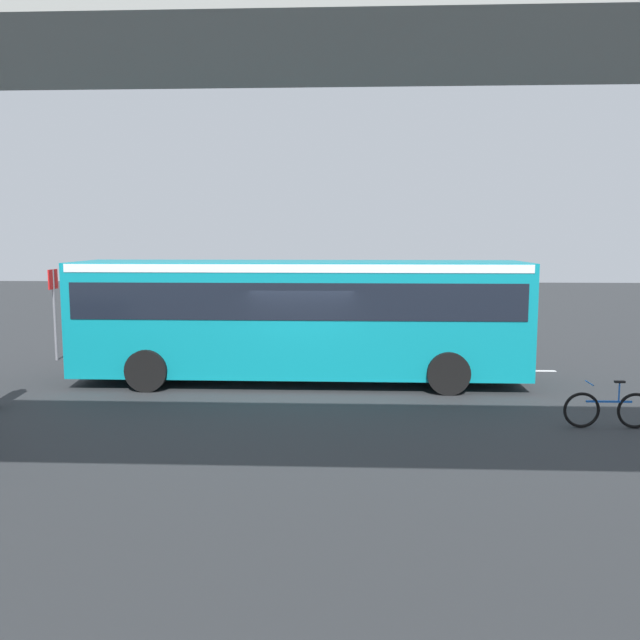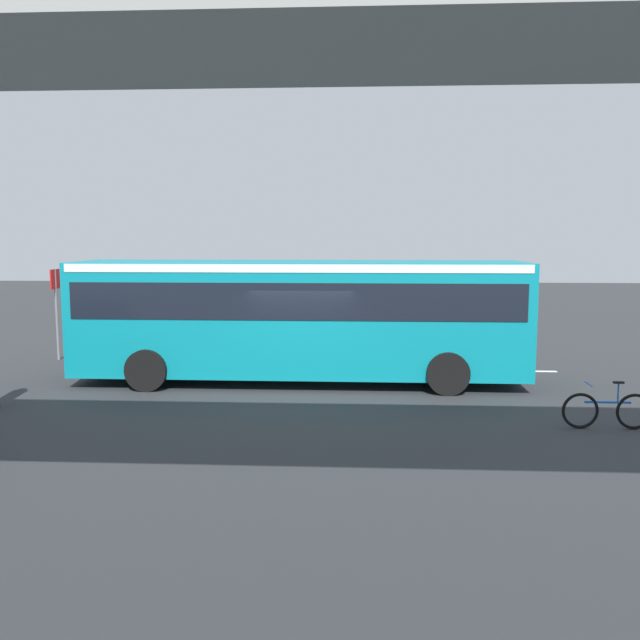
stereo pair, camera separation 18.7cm
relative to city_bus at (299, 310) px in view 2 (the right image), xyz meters
name	(u,v)px [view 2 (the right image)]	position (x,y,z in m)	size (l,w,h in m)	color
ground	(303,387)	(-0.15, 0.62, -1.88)	(80.00, 80.00, 0.00)	#2D3033
city_bus	(299,310)	(0.00, 0.00, 0.00)	(11.54, 2.85, 3.15)	#0C8493
bicycle_blue	(607,410)	(-6.45, 4.02, -1.51)	(1.77, 0.44, 0.96)	black
traffic_sign	(56,299)	(7.72, -2.74, 0.01)	(0.08, 0.60, 2.80)	slate
lane_dash_leftmost	(521,371)	(-6.15, -1.74, -1.88)	(2.00, 0.20, 0.01)	silver
lane_dash_left	(380,369)	(-2.15, -1.74, -1.88)	(2.00, 0.20, 0.01)	silver
lane_dash_centre	(241,368)	(1.85, -1.74, -1.88)	(2.00, 0.20, 0.01)	silver
lane_dash_right	(106,366)	(5.85, -1.74, -1.88)	(2.00, 0.20, 0.01)	silver
pedestrian_overpass	(211,80)	(-0.15, 10.94, 3.32)	(27.01, 2.60, 7.01)	gray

